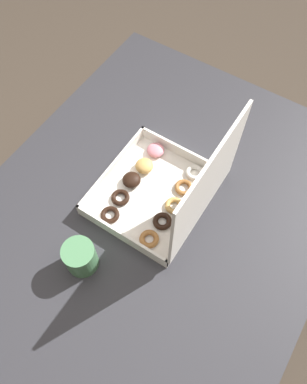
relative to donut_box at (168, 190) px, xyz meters
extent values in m
plane|color=#42382D|center=(0.05, -0.02, -0.79)|extent=(8.00, 8.00, 0.00)
cube|color=#2D2D33|center=(0.05, -0.02, -0.09)|extent=(1.27, 0.99, 0.03)
cylinder|color=#2D2D33|center=(-0.53, -0.47, -0.45)|extent=(0.06, 0.06, 0.68)
cube|color=silver|center=(0.00, -0.05, -0.07)|extent=(0.34, 0.31, 0.01)
cube|color=white|center=(0.00, -0.20, -0.05)|extent=(0.34, 0.01, 0.04)
cube|color=white|center=(0.00, 0.10, -0.05)|extent=(0.34, 0.01, 0.04)
cube|color=white|center=(-0.17, -0.05, -0.05)|extent=(0.01, 0.31, 0.04)
cube|color=white|center=(0.17, -0.05, -0.05)|extent=(0.01, 0.31, 0.04)
cube|color=white|center=(0.00, 0.11, 0.12)|extent=(0.34, 0.01, 0.30)
ellipsoid|color=pink|center=(-0.13, -0.13, -0.06)|extent=(0.06, 0.06, 0.03)
ellipsoid|color=tan|center=(-0.06, -0.12, -0.05)|extent=(0.06, 0.06, 0.03)
ellipsoid|color=black|center=(0.00, -0.13, -0.05)|extent=(0.06, 0.06, 0.03)
torus|color=black|center=(0.07, -0.12, -0.06)|extent=(0.06, 0.06, 0.01)
torus|color=black|center=(0.13, -0.12, -0.06)|extent=(0.06, 0.06, 0.01)
torus|color=white|center=(-0.13, 0.02, -0.06)|extent=(0.06, 0.06, 0.01)
torus|color=#9E6633|center=(-0.06, 0.02, -0.06)|extent=(0.06, 0.06, 0.01)
torus|color=tan|center=(0.01, 0.03, -0.06)|extent=(0.06, 0.06, 0.02)
torus|color=black|center=(0.07, 0.02, -0.06)|extent=(0.06, 0.06, 0.02)
torus|color=#9E6633|center=(0.13, 0.02, -0.06)|extent=(0.06, 0.06, 0.02)
cylinder|color=#4C8456|center=(0.29, -0.10, -0.03)|extent=(0.09, 0.09, 0.09)
cylinder|color=black|center=(0.29, -0.10, 0.02)|extent=(0.07, 0.07, 0.01)
camera|label=1|loc=(0.46, 0.24, 0.92)|focal=35.00mm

